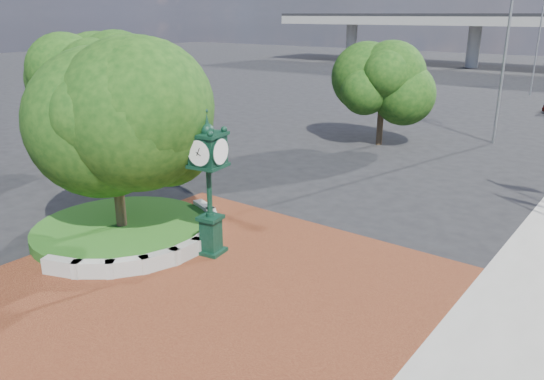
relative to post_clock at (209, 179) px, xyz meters
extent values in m
plane|color=black|center=(1.45, -0.80, -2.56)|extent=(200.00, 200.00, 0.00)
cube|color=#602816|center=(1.45, -1.80, -2.54)|extent=(12.00, 12.00, 0.04)
cube|color=#9E9B93|center=(-2.45, -3.81, -2.29)|extent=(1.29, 0.76, 0.54)
cube|color=#9E9B93|center=(-1.60, -3.34, -2.29)|extent=(1.20, 1.04, 0.54)
cube|color=#9E9B93|center=(-0.93, -2.63, -2.29)|extent=(1.00, 1.22, 0.54)
cube|color=#9E9B93|center=(-0.50, -1.76, -2.29)|extent=(0.71, 1.30, 0.54)
cube|color=#9E9B93|center=(-0.35, -0.80, -2.29)|extent=(0.35, 1.25, 0.54)
cube|color=#9E9B93|center=(-0.50, 0.16, -2.29)|extent=(0.71, 1.30, 0.54)
cube|color=#9E9B93|center=(-0.93, 1.04, -2.29)|extent=(1.00, 1.22, 0.54)
cube|color=#9E9B93|center=(-1.60, 1.74, -2.29)|extent=(1.20, 1.04, 0.54)
cube|color=#9E9B93|center=(-2.45, 2.21, -2.29)|extent=(1.29, 0.76, 0.54)
cylinder|color=#214A15|center=(-3.55, -0.80, -2.36)|extent=(6.10, 6.10, 0.40)
cylinder|color=#9E9B93|center=(-33.55, 69.20, 0.44)|extent=(1.80, 1.80, 6.00)
cylinder|color=#9E9B93|center=(-13.55, 69.20, 0.44)|extent=(1.80, 1.80, 6.00)
cylinder|color=#38281C|center=(-3.55, -0.80, -1.48)|extent=(0.36, 0.36, 2.17)
sphere|color=#12390F|center=(-3.55, -0.80, 1.17)|extent=(5.20, 5.20, 5.20)
cylinder|color=#38281C|center=(-11.55, 4.20, -1.34)|extent=(0.36, 0.36, 2.45)
sphere|color=#12390F|center=(-11.55, 4.20, 1.57)|extent=(5.60, 5.60, 5.60)
cylinder|color=#38281C|center=(-2.55, 17.20, -1.60)|extent=(0.36, 0.36, 1.92)
sphere|color=#12390F|center=(-2.55, 17.20, 0.68)|extent=(4.40, 4.40, 4.40)
cube|color=black|center=(0.00, 0.00, -2.48)|extent=(0.90, 0.90, 0.16)
cube|color=black|center=(0.00, 0.00, -1.88)|extent=(0.62, 0.62, 1.08)
cube|color=black|center=(0.00, 0.00, -1.31)|extent=(0.79, 0.79, 0.12)
cylinder|color=black|center=(0.00, 0.00, -0.41)|extent=(0.17, 0.17, 1.67)
cube|color=black|center=(0.00, 0.00, 0.92)|extent=(1.01, 1.01, 0.88)
cylinder|color=white|center=(0.07, -0.46, 0.92)|extent=(0.79, 0.18, 0.79)
cylinder|color=white|center=(-0.07, 0.46, 0.92)|extent=(0.79, 0.18, 0.79)
cylinder|color=white|center=(-0.46, -0.07, 0.92)|extent=(0.18, 0.79, 0.79)
cylinder|color=white|center=(0.46, 0.07, 0.92)|extent=(0.18, 0.79, 0.79)
sphere|color=black|center=(0.00, 0.00, 1.53)|extent=(0.43, 0.43, 0.43)
cone|color=black|center=(0.00, 0.00, 1.86)|extent=(0.18, 0.18, 0.49)
cylinder|color=slate|center=(2.81, 21.74, 1.87)|extent=(0.16, 0.16, 8.87)
cylinder|color=slate|center=(-0.11, 44.50, 1.57)|extent=(0.15, 0.15, 8.27)
camera|label=1|loc=(11.10, -11.35, 4.88)|focal=35.00mm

